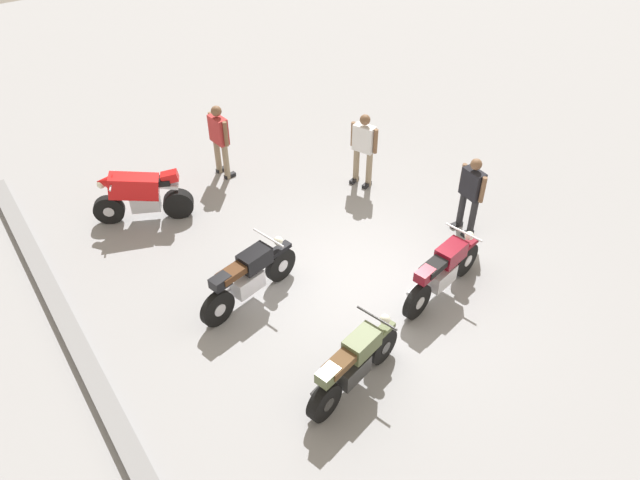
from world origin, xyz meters
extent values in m
plane|color=gray|center=(0.00, 0.00, 0.00)|extent=(40.00, 40.00, 0.00)
cube|color=gray|center=(0.00, 4.60, 0.07)|extent=(14.00, 0.30, 0.15)
cylinder|color=black|center=(-1.42, 0.80, 0.30)|extent=(0.31, 0.62, 0.60)
cylinder|color=black|center=(-1.76, 2.11, 0.30)|extent=(0.31, 0.62, 0.60)
cylinder|color=#333333|center=(-1.42, 0.80, 0.30)|extent=(0.23, 0.25, 0.21)
cylinder|color=#333333|center=(-1.76, 2.11, 0.30)|extent=(0.23, 0.25, 0.21)
cube|color=#333333|center=(-1.60, 1.51, 0.40)|extent=(0.41, 0.61, 0.32)
cube|color=#515B38|center=(-1.55, 1.31, 0.80)|extent=(0.45, 0.62, 0.30)
cube|color=#515B38|center=(-1.42, 0.80, 0.63)|extent=(0.27, 0.47, 0.08)
cube|color=brown|center=(-1.66, 1.75, 0.82)|extent=(0.40, 0.65, 0.12)
cube|color=#515B38|center=(-1.74, 2.04, 0.80)|extent=(0.29, 0.37, 0.18)
cylinder|color=#333333|center=(-1.54, 1.94, 0.35)|extent=(0.24, 0.57, 0.16)
cylinder|color=#333333|center=(-1.47, 0.99, 1.05)|extent=(0.69, 0.21, 0.04)
sphere|color=silver|center=(-1.41, 0.78, 0.85)|extent=(0.16, 0.16, 0.16)
cylinder|color=black|center=(4.38, 3.00, 0.30)|extent=(0.41, 0.61, 0.60)
cylinder|color=black|center=(3.79, 1.79, 0.30)|extent=(0.47, 0.64, 0.60)
cylinder|color=silver|center=(4.38, 3.00, 0.30)|extent=(0.25, 0.27, 0.21)
cylinder|color=silver|center=(3.79, 1.79, 0.30)|extent=(0.25, 0.27, 0.21)
cube|color=silver|center=(4.06, 2.35, 0.40)|extent=(0.50, 0.63, 0.32)
cube|color=red|center=(4.13, 2.49, 0.80)|extent=(0.76, 1.04, 0.57)
cone|color=red|center=(4.35, 2.95, 0.95)|extent=(0.46, 0.47, 0.39)
cube|color=black|center=(3.95, 2.13, 0.87)|extent=(0.50, 0.65, 0.12)
cube|color=red|center=(3.82, 1.86, 0.95)|extent=(0.35, 0.41, 0.23)
cylinder|color=silver|center=(3.91, 1.87, 0.77)|extent=(0.25, 0.39, 0.17)
cylinder|color=silver|center=(3.77, 1.94, 0.77)|extent=(0.25, 0.39, 0.17)
cylinder|color=silver|center=(4.29, 2.83, 0.97)|extent=(0.64, 0.34, 0.04)
sphere|color=silver|center=(4.39, 3.03, 0.90)|extent=(0.16, 0.16, 0.16)
cylinder|color=black|center=(1.03, 1.09, 0.32)|extent=(0.27, 0.65, 0.64)
cylinder|color=black|center=(0.69, 2.50, 0.32)|extent=(0.27, 0.65, 0.64)
cylinder|color=silver|center=(1.03, 1.09, 0.32)|extent=(0.19, 0.25, 0.22)
cylinder|color=silver|center=(0.69, 2.50, 0.32)|extent=(0.19, 0.25, 0.22)
cube|color=silver|center=(0.85, 1.85, 0.42)|extent=(0.40, 0.61, 0.32)
cube|color=black|center=(0.90, 1.65, 0.82)|extent=(0.44, 0.62, 0.30)
cube|color=black|center=(1.03, 1.09, 0.67)|extent=(0.26, 0.47, 0.08)
cube|color=#4C2D19|center=(0.79, 2.09, 0.84)|extent=(0.39, 0.64, 0.12)
cube|color=black|center=(0.72, 2.38, 0.82)|extent=(0.29, 0.36, 0.18)
cylinder|color=silver|center=(0.92, 2.28, 0.37)|extent=(0.23, 0.57, 0.16)
cylinder|color=silver|center=(0.97, 1.33, 1.07)|extent=(0.69, 0.20, 0.04)
sphere|color=silver|center=(1.02, 1.12, 0.87)|extent=(0.16, 0.16, 0.16)
cylinder|color=black|center=(-0.73, -1.68, 0.32)|extent=(0.25, 0.65, 0.64)
cylinder|color=black|center=(-1.03, -0.26, 0.32)|extent=(0.25, 0.65, 0.64)
cylinder|color=silver|center=(-0.73, -1.68, 0.32)|extent=(0.18, 0.25, 0.22)
cylinder|color=silver|center=(-1.03, -0.26, 0.32)|extent=(0.18, 0.25, 0.22)
cube|color=silver|center=(-0.89, -0.92, 0.42)|extent=(0.39, 0.61, 0.32)
cube|color=maroon|center=(-0.85, -1.12, 0.82)|extent=(0.43, 0.61, 0.30)
cube|color=maroon|center=(-0.73, -1.68, 0.67)|extent=(0.25, 0.46, 0.08)
cube|color=black|center=(-0.94, -0.68, 0.84)|extent=(0.38, 0.64, 0.12)
cube|color=maroon|center=(-1.01, -0.39, 0.82)|extent=(0.28, 0.36, 0.18)
cylinder|color=silver|center=(-0.81, -0.50, 0.37)|extent=(0.22, 0.57, 0.16)
cylinder|color=silver|center=(-0.78, -1.44, 1.07)|extent=(0.69, 0.18, 0.04)
sphere|color=silver|center=(-0.73, -1.66, 0.87)|extent=(0.16, 0.16, 0.16)
cylinder|color=gray|center=(4.49, 0.33, 0.41)|extent=(0.14, 0.14, 0.83)
cube|color=black|center=(4.50, 0.27, 0.04)|extent=(0.13, 0.27, 0.08)
cylinder|color=gray|center=(4.82, 0.37, 0.41)|extent=(0.14, 0.14, 0.83)
cube|color=black|center=(4.82, 0.31, 0.04)|extent=(0.13, 0.27, 0.08)
cube|color=#B23333|center=(4.65, 0.35, 1.12)|extent=(0.49, 0.27, 0.59)
cylinder|color=brown|center=(4.38, 0.32, 1.14)|extent=(0.10, 0.10, 0.55)
cylinder|color=brown|center=(4.93, 0.38, 1.14)|extent=(0.10, 0.10, 0.55)
sphere|color=brown|center=(4.65, 0.35, 1.56)|extent=(0.22, 0.22, 0.22)
cylinder|color=#262628|center=(0.33, -2.64, 0.40)|extent=(0.14, 0.14, 0.80)
cube|color=black|center=(0.34, -2.58, 0.04)|extent=(0.12, 0.27, 0.08)
cylinder|color=#262628|center=(0.02, -2.62, 0.40)|extent=(0.14, 0.14, 0.80)
cube|color=black|center=(0.02, -2.56, 0.04)|extent=(0.12, 0.27, 0.08)
cube|color=black|center=(0.17, -2.63, 1.08)|extent=(0.46, 0.25, 0.56)
cylinder|color=brown|center=(0.44, -2.64, 1.10)|extent=(0.10, 0.10, 0.53)
cylinder|color=brown|center=(-0.09, -2.61, 1.10)|extent=(0.10, 0.10, 0.53)
sphere|color=brown|center=(0.17, -2.63, 1.50)|extent=(0.22, 0.22, 0.22)
cylinder|color=gray|center=(2.79, -1.93, 0.41)|extent=(0.17, 0.17, 0.81)
cube|color=black|center=(2.77, -1.88, 0.04)|extent=(0.19, 0.28, 0.08)
cylinder|color=gray|center=(2.49, -2.05, 0.41)|extent=(0.17, 0.17, 0.81)
cube|color=black|center=(2.47, -1.99, 0.04)|extent=(0.19, 0.28, 0.08)
cube|color=silver|center=(2.64, -1.99, 1.10)|extent=(0.51, 0.37, 0.58)
cylinder|color=brown|center=(2.90, -1.89, 1.12)|extent=(0.12, 0.12, 0.54)
cylinder|color=brown|center=(2.39, -2.09, 1.12)|extent=(0.12, 0.12, 0.54)
sphere|color=brown|center=(2.64, -1.99, 1.53)|extent=(0.22, 0.22, 0.22)
camera|label=1|loc=(-5.92, 5.07, 7.32)|focal=33.83mm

